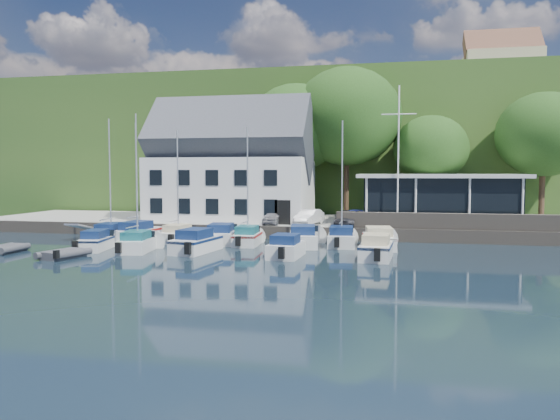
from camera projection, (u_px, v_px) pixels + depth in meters
The scene contains 35 objects.
ground at pixel (265, 262), 31.91m from camera, with size 180.00×180.00×0.00m, color black.
quay at pixel (310, 225), 48.97m from camera, with size 60.00×13.00×1.00m, color gray.
quay_face at pixel (298, 233), 42.62m from camera, with size 60.00×0.30×1.00m, color #62594E.
hillside at pixel (350, 156), 91.91m from camera, with size 160.00×75.00×16.00m, color #2A4D1D.
field_patch at pixel (398, 111), 97.53m from camera, with size 50.00×30.00×0.30m, color olive.
farmhouse at pixel (502, 67), 76.83m from camera, with size 10.40×7.00×8.20m, color #C2AE8F, non-canonical shape.
harbor_building at pixel (232, 171), 49.07m from camera, with size 14.40×8.20×8.70m, color silver, non-canonical shape.
club_pavilion at pixel (439, 199), 45.09m from camera, with size 13.20×7.20×4.10m, color black, non-canonical shape.
seawall at pixel (458, 222), 40.50m from camera, with size 18.00×0.50×1.20m, color #62594E.
gangway at pixel (92, 237), 44.05m from camera, with size 1.20×6.00×1.40m, color silver, non-canonical shape.
car_silver at pixel (273, 217), 44.76m from camera, with size 1.29×3.21×1.09m, color #A6A5AA.
car_white at pixel (309, 217), 44.14m from camera, with size 1.34×3.84×1.26m, color silver.
car_dgrey at pixel (345, 219), 43.29m from camera, with size 1.63×4.02×1.17m, color #2E2F34.
car_blue at pixel (357, 217), 43.95m from camera, with size 1.54×3.90×1.33m, color #32429B.
flagpole at pixel (398, 157), 41.78m from camera, with size 2.60×0.20×10.85m, color silver, non-canonical shape.
tree_1 at pixel (196, 170), 54.81m from camera, with size 6.55×6.55×8.95m, color #1B3811, non-canonical shape.
tree_2 at pixel (296, 150), 53.13m from camera, with size 9.37×9.37×12.81m, color #1B3811, non-canonical shape.
tree_3 at pixel (347, 142), 52.37m from camera, with size 10.44×10.44×14.27m, color #1B3811, non-canonical shape.
tree_4 at pixel (430, 167), 50.99m from camera, with size 7.00×7.00×9.56m, color #1B3811, non-canonical shape.
tree_5 at pixel (543, 156), 48.35m from camera, with size 8.28×8.28×11.32m, color #1B3811, non-canonical shape.
boat_r1_0 at pixel (110, 185), 41.38m from camera, with size 1.89×6.09×8.57m, color silver, non-canonical shape.
boat_r1_1 at pixel (137, 178), 41.08m from camera, with size 1.95×6.41×9.58m, color silver, non-canonical shape.
boat_r1_2 at pixel (178, 187), 40.68m from camera, with size 1.85×5.08×8.30m, color silver, non-canonical shape.
boat_r1_3 at pixel (222, 233), 40.17m from camera, with size 2.10×5.84×1.50m, color silver, non-canonical shape.
boat_r1_4 at pixel (248, 186), 39.15m from camera, with size 1.80×5.39×8.60m, color silver, non-canonical shape.
boat_r1_5 at pixel (303, 236), 38.76m from camera, with size 2.14×6.34×1.52m, color silver, non-canonical shape.
boat_r1_6 at pixel (342, 184), 38.44m from camera, with size 2.06×5.30×8.85m, color silver, non-canonical shape.
boat_r1_7 at pixel (379, 238), 37.62m from camera, with size 2.19×5.76×1.51m, color silver, non-canonical shape.
boat_r2_0 at pixel (97, 240), 37.10m from camera, with size 1.61×5.54×1.37m, color silver, non-canonical shape.
boat_r2_1 at pixel (137, 188), 35.93m from camera, with size 1.91×5.43×8.49m, color silver, non-canonical shape.
boat_r2_2 at pixel (196, 240), 35.86m from camera, with size 2.08×6.15×1.57m, color silver, non-canonical shape.
boat_r2_3 at pixel (286, 246), 33.75m from camera, with size 1.97×4.88×1.45m, color silver, non-canonical shape.
boat_r2_4 at pixel (376, 246), 33.00m from camera, with size 1.97×5.39×1.55m, color silver, non-canonical shape.
dinghy_0 at pixel (7, 247), 35.79m from camera, with size 1.69×2.81×0.66m, color #393A3F, non-canonical shape.
dinghy_1 at pixel (64, 253), 33.42m from camera, with size 1.75×2.91×0.68m, color #393A3F, non-canonical shape.
Camera 1 is at (7.27, -30.78, 5.28)m, focal length 35.00 mm.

